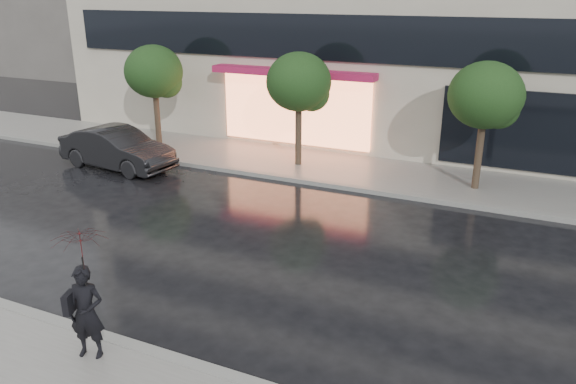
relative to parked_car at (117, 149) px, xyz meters
The scene contains 9 objects.
ground 11.32m from the parked_car, 39.86° to the right, with size 120.00×120.00×0.00m, color black.
sidewalk_far 9.20m from the parked_car, 19.14° to the left, with size 60.00×3.50×0.12m, color slate.
curb_near 11.98m from the parked_car, 43.54° to the right, with size 60.00×0.25×0.14m, color gray.
curb_far 8.79m from the parked_car, ahead, with size 60.00×0.25×0.14m, color gray.
tree_far_west 3.57m from the parked_car, 95.47° to the left, with size 2.20×2.20×3.99m.
tree_mid_west 6.75m from the parked_car, 25.95° to the left, with size 2.20×2.20×3.99m.
tree_mid_east 12.26m from the parked_car, 13.38° to the left, with size 2.20×2.20×3.99m.
parked_car is the anchor object (origin of this frame).
pedestrian_with_umbrella 11.22m from the parked_car, 51.28° to the right, with size 1.11×1.12×2.28m.
Camera 1 is at (4.65, -7.33, 5.92)m, focal length 35.00 mm.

